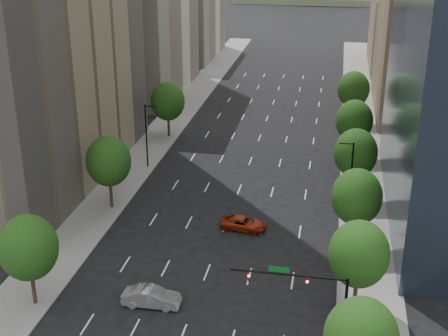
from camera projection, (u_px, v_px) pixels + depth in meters
The scene contains 18 objects.
sidewalk_left at pixel (122, 180), 81.95m from camera, with size 6.00×200.00×0.15m, color slate.
sidewalk_right at pixel (364, 198), 76.79m from camera, with size 6.00×200.00×0.15m, color slate.
filler_left at pixel (186, 18), 149.36m from camera, with size 14.00×26.00×18.00m, color beige.
parking_tan_right at pixel (424, 24), 105.99m from camera, with size 14.00×30.00×30.00m, color #8C7759.
filler_right at pixel (403, 32), 138.69m from camera, with size 14.00×26.00×16.00m, color #8C7759.
tree_right_1 at pixel (359, 254), 53.04m from camera, with size 5.20×5.20×8.75m.
tree_right_2 at pixel (357, 197), 64.02m from camera, with size 5.20×5.20×8.61m.
tree_right_3 at pixel (356, 153), 74.84m from camera, with size 5.20×5.20×8.89m.
tree_right_4 at pixel (354, 121), 87.75m from camera, with size 5.20×5.20×8.46m.
tree_right_5 at pixel (354, 89), 102.21m from camera, with size 5.20×5.20×8.75m.
tree_left_0 at pixel (28, 248), 54.05m from camera, with size 5.20×5.20×8.75m.
tree_left_1 at pixel (109, 161), 72.19m from camera, with size 5.20×5.20×8.97m.
tree_left_2 at pixel (168, 101), 95.97m from camera, with size 5.20×5.20×8.68m.
streetlight_rn at pixel (350, 177), 70.77m from camera, with size 1.70×0.20×9.00m.
streetlight_ln at pixel (147, 134), 84.35m from camera, with size 1.70×0.20×9.00m.
traffic_signal at pixel (313, 295), 48.36m from camera, with size 9.12×0.40×7.38m.
car_silver at pixel (152, 297), 55.72m from camera, with size 1.82×5.22×1.72m, color gray.
car_red_far at pixel (243, 223), 69.24m from camera, with size 2.34×5.07×1.41m, color maroon.
Camera 1 is at (11.13, -11.64, 32.55)m, focal length 50.43 mm.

